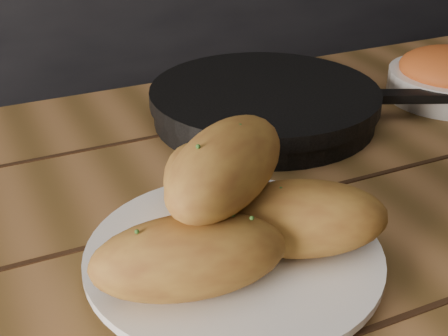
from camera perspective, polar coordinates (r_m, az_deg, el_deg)
table at (r=0.64m, az=8.65°, el=-13.94°), size 1.65×0.97×0.75m
plate at (r=0.56m, az=0.88°, el=-8.19°), size 0.26×0.26×0.02m
bread_rolls at (r=0.52m, az=0.54°, el=-3.63°), size 0.27×0.22×0.12m
skillet at (r=0.83m, az=3.84°, el=5.92°), size 0.42×0.30×0.05m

